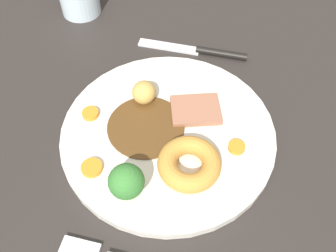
# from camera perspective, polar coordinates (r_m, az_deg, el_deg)

# --- Properties ---
(dining_table) EXTENTS (1.20, 0.84, 0.04)m
(dining_table) POSITION_cam_1_polar(r_m,az_deg,el_deg) (0.51, 0.85, -6.19)
(dining_table) COLOR #2B2623
(dining_table) RESTS_ON ground
(dinner_plate) EXTENTS (0.30, 0.30, 0.01)m
(dinner_plate) POSITION_cam_1_polar(r_m,az_deg,el_deg) (0.51, 0.00, -1.15)
(dinner_plate) COLOR silver
(dinner_plate) RESTS_ON dining_table
(gravy_pool) EXTENTS (0.11, 0.11, 0.00)m
(gravy_pool) POSITION_cam_1_polar(r_m,az_deg,el_deg) (0.51, -3.46, -0.06)
(gravy_pool) COLOR #563819
(gravy_pool) RESTS_ON dinner_plate
(meat_slice_main) EXTENTS (0.07, 0.08, 0.01)m
(meat_slice_main) POSITION_cam_1_polar(r_m,az_deg,el_deg) (0.52, 4.32, 2.51)
(meat_slice_main) COLOR #9E664C
(meat_slice_main) RESTS_ON dinner_plate
(yorkshire_pudding) EXTENTS (0.08, 0.08, 0.02)m
(yorkshire_pudding) POSITION_cam_1_polar(r_m,az_deg,el_deg) (0.46, 3.33, -5.86)
(yorkshire_pudding) COLOR #C68938
(yorkshire_pudding) RESTS_ON dinner_plate
(roast_potato_left) EXTENTS (0.04, 0.04, 0.03)m
(roast_potato_left) POSITION_cam_1_polar(r_m,az_deg,el_deg) (0.53, -3.76, 5.26)
(roast_potato_left) COLOR tan
(roast_potato_left) RESTS_ON dinner_plate
(carrot_coin_front) EXTENTS (0.03, 0.03, 0.01)m
(carrot_coin_front) POSITION_cam_1_polar(r_m,az_deg,el_deg) (0.48, -11.79, -6.39)
(carrot_coin_front) COLOR orange
(carrot_coin_front) RESTS_ON dinner_plate
(carrot_coin_back) EXTENTS (0.02, 0.02, 0.01)m
(carrot_coin_back) POSITION_cam_1_polar(r_m,az_deg,el_deg) (0.49, 10.64, -3.25)
(carrot_coin_back) COLOR orange
(carrot_coin_back) RESTS_ON dinner_plate
(carrot_coin_side) EXTENTS (0.02, 0.02, 0.01)m
(carrot_coin_side) POSITION_cam_1_polar(r_m,az_deg,el_deg) (0.53, -12.00, 1.92)
(carrot_coin_side) COLOR orange
(carrot_coin_side) RESTS_ON dinner_plate
(broccoli_floret) EXTENTS (0.04, 0.04, 0.05)m
(broccoli_floret) POSITION_cam_1_polar(r_m,az_deg,el_deg) (0.43, -6.50, -8.65)
(broccoli_floret) COLOR #8CB766
(broccoli_floret) RESTS_ON dinner_plate
(knife) EXTENTS (0.02, 0.19, 0.01)m
(knife) POSITION_cam_1_polar(r_m,az_deg,el_deg) (0.63, 5.27, 11.58)
(knife) COLOR black
(knife) RESTS_ON dining_table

